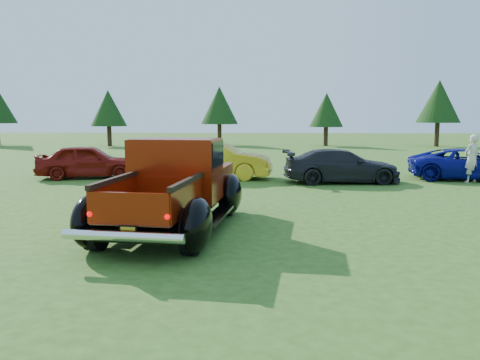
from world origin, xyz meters
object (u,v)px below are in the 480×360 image
(pickup_truck, at_px, (177,185))
(spectator, at_px, (472,159))
(tree_east, at_px, (439,101))
(show_car_red, at_px, (88,161))
(tree_west, at_px, (108,108))
(tree_mid_right, at_px, (326,110))
(tree_mid_left, at_px, (219,105))
(show_car_grey, at_px, (341,166))
(show_car_blue, at_px, (468,164))
(show_car_yellow, at_px, (215,160))

(pickup_truck, distance_m, spectator, 12.30)
(tree_east, xyz_separation_m, show_car_red, (-21.62, -20.49, -2.98))
(tree_west, xyz_separation_m, tree_east, (27.00, 0.50, 0.55))
(tree_mid_right, bearing_deg, tree_east, -3.18)
(tree_mid_left, xyz_separation_m, show_car_grey, (6.33, -22.97, -2.76))
(spectator, bearing_deg, tree_west, -69.06)
(show_car_grey, bearing_deg, pickup_truck, 141.35)
(tree_mid_left, bearing_deg, show_car_grey, -74.59)
(tree_mid_right, bearing_deg, pickup_truck, -104.75)
(pickup_truck, bearing_deg, show_car_grey, 62.35)
(pickup_truck, bearing_deg, show_car_blue, 46.09)
(tree_west, relative_size, show_car_yellow, 1.02)
(tree_west, xyz_separation_m, tree_mid_left, (9.00, 2.00, 0.27))
(show_car_red, height_order, show_car_blue, show_car_red)
(tree_mid_right, distance_m, spectator, 22.01)
(tree_west, xyz_separation_m, show_car_yellow, (10.50, -19.89, -2.37))
(show_car_yellow, height_order, show_car_blue, show_car_yellow)
(show_car_yellow, bearing_deg, tree_mid_right, -13.37)
(pickup_truck, relative_size, show_car_blue, 1.27)
(show_car_grey, distance_m, spectator, 4.88)
(tree_west, relative_size, pickup_truck, 0.83)
(tree_mid_left, relative_size, show_car_grey, 1.16)
(pickup_truck, distance_m, show_car_yellow, 8.24)
(pickup_truck, bearing_deg, show_car_red, 128.56)
(tree_mid_right, bearing_deg, show_car_blue, -83.43)
(tree_east, distance_m, pickup_truck, 33.24)
(show_car_grey, relative_size, show_car_blue, 0.98)
(tree_west, bearing_deg, tree_mid_left, 12.53)
(tree_mid_left, distance_m, tree_mid_right, 9.06)
(pickup_truck, xyz_separation_m, show_car_grey, (5.00, 7.16, -0.31))
(tree_west, xyz_separation_m, show_car_red, (5.38, -19.99, -2.43))
(tree_west, distance_m, show_car_red, 20.84)
(tree_east, bearing_deg, show_car_grey, -118.53)
(tree_mid_right, relative_size, tree_east, 0.81)
(tree_mid_right, height_order, tree_east, tree_east)
(pickup_truck, height_order, show_car_yellow, pickup_truck)
(tree_east, height_order, show_car_blue, tree_east)
(tree_mid_left, xyz_separation_m, tree_mid_right, (9.00, -1.00, -0.41))
(tree_mid_left, bearing_deg, spectator, -63.84)
(show_car_red, bearing_deg, show_car_grey, -107.40)
(tree_mid_left, height_order, show_car_red, tree_mid_left)
(tree_west, height_order, spectator, tree_west)
(spectator, bearing_deg, tree_mid_right, -107.46)
(tree_mid_left, height_order, show_car_grey, tree_mid_left)
(pickup_truck, height_order, show_car_blue, pickup_truck)
(tree_mid_right, height_order, show_car_yellow, tree_mid_right)
(show_car_blue, height_order, spectator, spectator)
(pickup_truck, xyz_separation_m, spectator, (9.87, 7.33, -0.04))
(tree_east, bearing_deg, pickup_truck, -120.21)
(tree_mid_right, xyz_separation_m, show_car_yellow, (-7.50, -20.89, -2.23))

